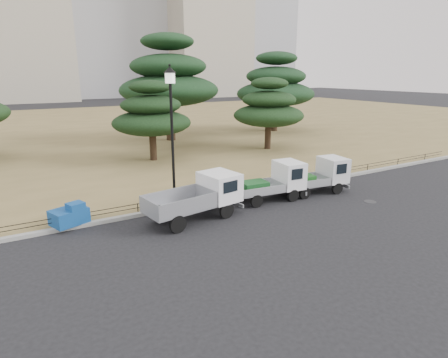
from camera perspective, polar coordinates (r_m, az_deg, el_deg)
ground at (r=16.48m, az=3.48°, el=-6.01°), size 220.00×220.00×0.00m
lawn at (r=44.57m, az=-18.79°, el=7.24°), size 120.00×56.00×0.15m
curb at (r=18.54m, az=-0.93°, el=-3.19°), size 120.00×0.25×0.16m
truck_large at (r=16.20m, az=-3.86°, el=-2.53°), size 4.44×2.28×1.85m
truck_kei_front at (r=18.77m, az=7.65°, el=-0.39°), size 3.62×1.79×1.85m
truck_kei_rear at (r=20.38m, az=14.32°, el=0.50°), size 3.59×1.86×1.80m
street_lamp at (r=16.95m, az=-8.02°, el=9.76°), size 0.56×0.56×6.25m
pipe_fence at (r=18.55m, az=-1.15°, el=-2.01°), size 38.00×0.04×0.40m
tarp_pile at (r=16.65m, az=-22.45°, el=-5.14°), size 1.61×1.39×0.90m
manhole at (r=19.86m, az=21.38°, el=-3.23°), size 0.60×0.60×0.01m
pine_center_left at (r=26.66m, az=-11.00°, el=9.59°), size 5.44×5.44×5.53m
pine_center_right at (r=34.64m, az=-8.41°, el=14.76°), size 8.79×8.79×9.33m
pine_east_near at (r=30.49m, az=6.83°, el=10.67°), size 5.61×5.61×5.67m
pine_east_far at (r=40.38m, az=7.86°, el=13.88°), size 8.05×8.05×8.09m
tower_east at (r=107.90m, az=-3.03°, el=25.41°), size 20.00×18.00×48.00m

